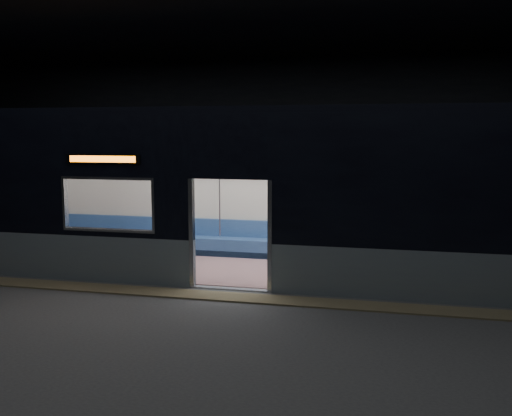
% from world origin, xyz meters
% --- Properties ---
extents(station_floor, '(24.00, 14.00, 0.01)m').
position_xyz_m(station_floor, '(0.00, 0.00, -0.01)').
color(station_floor, '#47494C').
rests_on(station_floor, ground).
extents(station_envelope, '(24.00, 14.00, 5.00)m').
position_xyz_m(station_envelope, '(0.00, 0.00, 3.66)').
color(station_envelope, black).
rests_on(station_envelope, station_floor).
extents(tactile_strip, '(22.80, 0.50, 0.03)m').
position_xyz_m(tactile_strip, '(0.00, 0.55, 0.01)').
color(tactile_strip, '#8C7F59').
rests_on(tactile_strip, station_floor).
extents(metro_car, '(18.00, 3.04, 3.35)m').
position_xyz_m(metro_car, '(-0.00, 2.54, 1.85)').
color(metro_car, gray).
rests_on(metro_car, station_floor).
extents(passenger, '(0.36, 0.62, 1.28)m').
position_xyz_m(passenger, '(1.54, 3.55, 0.76)').
color(passenger, black).
rests_on(passenger, metro_car).
extents(handbag, '(0.27, 0.24, 0.13)m').
position_xyz_m(handbag, '(1.50, 3.35, 0.66)').
color(handbag, black).
rests_on(handbag, passenger).
extents(transit_map, '(1.08, 0.03, 0.70)m').
position_xyz_m(transit_map, '(0.93, 3.85, 1.50)').
color(transit_map, white).
rests_on(transit_map, metro_car).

